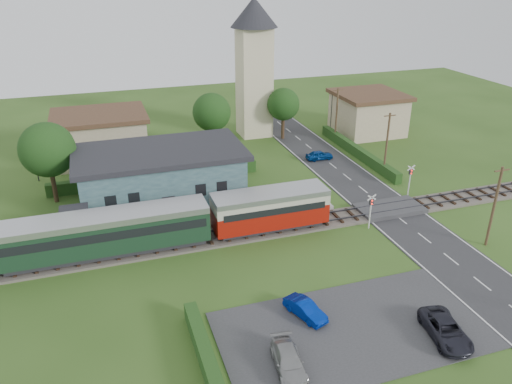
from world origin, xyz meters
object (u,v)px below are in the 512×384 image
object	(u,v)px
equipment_hut	(76,223)
car_on_road	(319,155)
station_building	(161,175)
crossing_signal_far	(410,176)
crossing_signal_near	(371,206)
train	(64,239)
house_east	(368,112)
car_park_silver	(288,361)
car_park_dark	(446,330)
pedestrian_far	(95,225)
church_tower	(254,58)
pedestrian_near	(244,203)
car_park_blue	(305,309)
house_west	(101,136)

from	to	relation	value
equipment_hut	car_on_road	world-z (taller)	equipment_hut
equipment_hut	station_building	xyz separation A→B (m)	(8.00, 5.79, 0.95)
crossing_signal_far	crossing_signal_near	bearing A→B (deg)	-146.31
train	crossing_signal_far	xyz separation A→B (m)	(32.41, 2.39, -0.04)
house_east	train	bearing A→B (deg)	-150.45
car_park_silver	car_park_dark	world-z (taller)	car_park_dark
station_building	car_park_dark	world-z (taller)	station_building
car_on_road	pedestrian_far	world-z (taller)	pedestrian_far
crossing_signal_far	church_tower	bearing A→B (deg)	110.02
car_park_silver	car_park_dark	distance (m)	10.26
pedestrian_far	pedestrian_near	bearing A→B (deg)	-67.41
crossing_signal_far	car_park_blue	distance (m)	22.52
station_building	car_on_road	world-z (taller)	station_building
train	crossing_signal_far	distance (m)	32.50
train	crossing_signal_near	size ratio (longest dim) A/B	13.18
church_tower	crossing_signal_far	xyz separation A→B (m)	(8.60, -23.61, -8.08)
church_tower	car_park_silver	bearing A→B (deg)	-105.46
equipment_hut	church_tower	distance (m)	33.48
house_west	crossing_signal_near	xyz separation A→B (m)	(21.40, -25.41, -0.65)
car_on_road	car_park_silver	world-z (taller)	car_park_silver
station_building	crossing_signal_near	distance (m)	19.98
train	church_tower	size ratio (longest dim) A/B	2.45
car_on_road	car_park_dark	xyz separation A→B (m)	(-5.68, -30.80, 0.08)
crossing_signal_far	car_on_road	bearing A→B (deg)	109.73
crossing_signal_near	car_park_silver	size ratio (longest dim) A/B	0.84
church_tower	house_west	distance (m)	21.55
car_park_blue	pedestrian_far	world-z (taller)	pedestrian_far
crossing_signal_far	pedestrian_far	world-z (taller)	crossing_signal_far
car_park_silver	car_park_dark	xyz separation A→B (m)	(10.24, -0.59, 0.04)
station_building	car_park_blue	bearing A→B (deg)	-73.39
station_building	house_west	world-z (taller)	house_west
equipment_hut	crossing_signal_far	distance (m)	31.61
house_west	car_park_blue	distance (m)	36.66
car_on_road	equipment_hut	bearing A→B (deg)	112.59
crossing_signal_far	pedestrian_near	bearing A→B (deg)	177.00
crossing_signal_near	equipment_hut	bearing A→B (deg)	167.06
house_west	car_on_road	size ratio (longest dim) A/B	3.34
equipment_hut	house_west	bearing A→B (deg)	81.38
church_tower	car_park_silver	distance (m)	44.52
church_tower	house_west	bearing A→B (deg)	-171.47
train	pedestrian_far	bearing A→B (deg)	52.94
car_on_road	car_park_dark	bearing A→B (deg)	170.04
train	car_park_blue	xyz separation A→B (m)	(15.02, -11.84, -1.56)
equipment_hut	train	size ratio (longest dim) A/B	0.06
station_building	pedestrian_far	xyz separation A→B (m)	(-6.51, -5.95, -1.30)
church_tower	pedestrian_far	bearing A→B (deg)	-133.14
house_west	pedestrian_far	world-z (taller)	house_west
church_tower	crossing_signal_far	world-z (taller)	church_tower
house_east	crossing_signal_near	size ratio (longest dim) A/B	2.69
train	house_east	world-z (taller)	house_east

